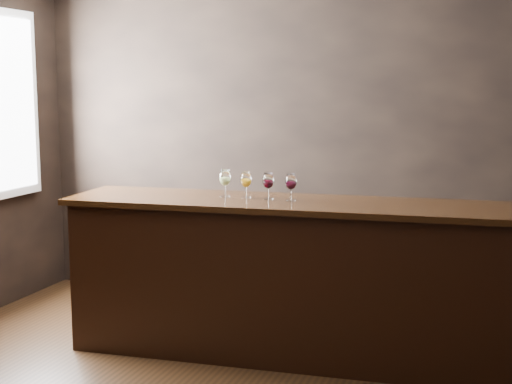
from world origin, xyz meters
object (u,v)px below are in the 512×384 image
(glass_white, at_px, (225,178))
(glass_red_b, at_px, (291,182))
(bar_counter, at_px, (289,282))
(back_bar_shelf, at_px, (316,260))
(glass_red_a, at_px, (268,181))
(glass_amber, at_px, (246,180))

(glass_white, height_order, glass_red_b, glass_white)
(bar_counter, relative_size, glass_red_b, 16.05)
(back_bar_shelf, height_order, glass_red_b, glass_red_b)
(back_bar_shelf, xyz_separation_m, glass_red_a, (-0.11, -0.93, 0.77))
(glass_white, height_order, glass_amber, glass_white)
(bar_counter, distance_m, glass_red_b, 0.71)
(back_bar_shelf, bearing_deg, glass_amber, -107.01)
(back_bar_shelf, relative_size, glass_red_a, 13.73)
(bar_counter, xyz_separation_m, back_bar_shelf, (-0.06, 0.95, -0.07))
(glass_white, bearing_deg, bar_counter, -3.12)
(bar_counter, distance_m, back_bar_shelf, 0.95)
(glass_red_b, bearing_deg, back_bar_shelf, 93.51)
(glass_amber, relative_size, glass_red_b, 0.99)
(bar_counter, distance_m, glass_white, 0.87)
(glass_amber, height_order, glass_red_b, glass_red_b)
(glass_amber, bearing_deg, glass_red_b, -2.10)
(glass_white, xyz_separation_m, glass_red_a, (0.33, -0.00, -0.00))
(glass_red_b, bearing_deg, glass_white, 179.35)
(back_bar_shelf, distance_m, glass_red_a, 1.21)
(bar_counter, xyz_separation_m, glass_white, (-0.49, 0.03, 0.71))
(back_bar_shelf, distance_m, glass_red_b, 1.21)
(glass_white, xyz_separation_m, glass_red_b, (0.50, -0.01, -0.00))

